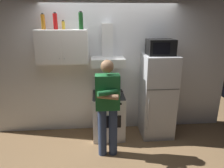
{
  "coord_description": "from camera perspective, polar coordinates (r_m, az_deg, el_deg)",
  "views": [
    {
      "loc": [
        -0.27,
        -3.35,
        2.21
      ],
      "look_at": [
        0.0,
        0.0,
        1.15
      ],
      "focal_mm": 32.7,
      "sensor_mm": 36.0,
      "label": 1
    }
  ],
  "objects": [
    {
      "name": "bottle_spice_jar",
      "position": [
        3.79,
        -13.44,
        15.72
      ],
      "size": [
        0.06,
        0.06,
        0.15
      ],
      "color": "gold",
      "rests_on": "upper_cabinet"
    },
    {
      "name": "bottle_soda_red",
      "position": [
        3.79,
        -15.56,
        16.54
      ],
      "size": [
        0.07,
        0.07,
        0.28
      ],
      "color": "red",
      "rests_on": "upper_cabinet"
    },
    {
      "name": "stove_oven",
      "position": [
        4.02,
        -1.01,
        -8.75
      ],
      "size": [
        0.6,
        0.62,
        0.87
      ],
      "color": "white",
      "rests_on": "ground_plane"
    },
    {
      "name": "person_standing",
      "position": [
        3.27,
        -1.25,
        -6.1
      ],
      "size": [
        0.38,
        0.33,
        1.64
      ],
      "color": "navy",
      "rests_on": "ground_plane"
    },
    {
      "name": "bottle_liquor_amber",
      "position": [
        3.83,
        -18.71,
        16.15
      ],
      "size": [
        0.07,
        0.07,
        0.27
      ],
      "color": "#B7721E",
      "rests_on": "upper_cabinet"
    },
    {
      "name": "back_wall_tiled",
      "position": [
        4.05,
        -0.69,
        5.25
      ],
      "size": [
        4.8,
        0.1,
        2.7
      ],
      "primitive_type": "cube",
      "color": "white",
      "rests_on": "ground_plane"
    },
    {
      "name": "refrigerator",
      "position": [
        4.04,
        12.57,
        -3.37
      ],
      "size": [
        0.6,
        0.62,
        1.6
      ],
      "color": "silver",
      "rests_on": "ground_plane"
    },
    {
      "name": "microwave",
      "position": [
        3.83,
        13.42,
        10.01
      ],
      "size": [
        0.48,
        0.37,
        0.28
      ],
      "color": "black",
      "rests_on": "refrigerator"
    },
    {
      "name": "range_hood",
      "position": [
        3.78,
        -1.23,
        8.19
      ],
      "size": [
        0.6,
        0.44,
        0.75
      ],
      "color": "white"
    },
    {
      "name": "ground_plane",
      "position": [
        4.02,
        0.0,
        -15.84
      ],
      "size": [
        7.0,
        7.0,
        0.0
      ],
      "primitive_type": "plane",
      "color": "olive"
    },
    {
      "name": "upper_cabinet",
      "position": [
        3.79,
        -13.59,
        10.08
      ],
      "size": [
        0.9,
        0.37,
        0.6
      ],
      "color": "white"
    },
    {
      "name": "bottle_wine_green",
      "position": [
        3.7,
        -8.69,
        17.08
      ],
      "size": [
        0.08,
        0.08,
        0.3
      ],
      "color": "#19471E",
      "rests_on": "upper_cabinet"
    },
    {
      "name": "cooking_pot",
      "position": [
        3.72,
        1.07,
        -2.65
      ],
      "size": [
        0.27,
        0.17,
        0.1
      ],
      "color": "#B7BABF",
      "rests_on": "stove_oven"
    }
  ]
}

